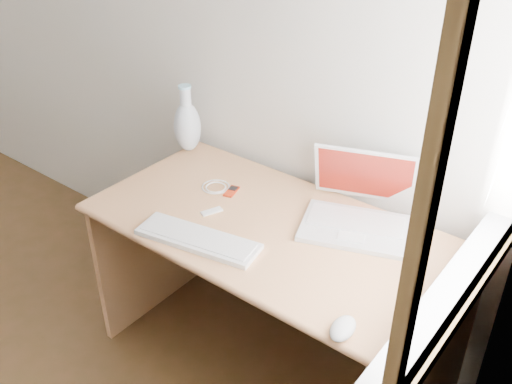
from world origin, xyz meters
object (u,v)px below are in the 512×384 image
Objects in this scene: laptop at (362,211)px; external_keyboard at (198,239)px; desk at (284,260)px; vase at (187,125)px.

external_keyboard is (-0.39, -0.43, -0.05)m from laptop.
laptop is 0.95× the size of external_keyboard.
external_keyboard is at bearing -152.12° from laptop.
desk is 0.74m from vase.
desk is at bearing -14.57° from vase.
vase is at bearing 165.43° from desk.
desk is 0.40m from external_keyboard.
vase is at bearing 125.20° from external_keyboard.
laptop is 1.44× the size of vase.
laptop is 0.88m from vase.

